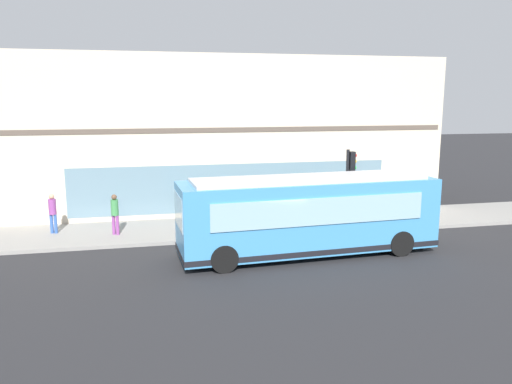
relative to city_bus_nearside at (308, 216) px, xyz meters
name	(u,v)px	position (x,y,z in m)	size (l,w,h in m)	color
ground	(264,259)	(-0.19, 1.78, -1.55)	(120.00, 120.00, 0.00)	#262628
sidewalk_curb	(242,227)	(4.48, 1.78, -1.48)	(4.13, 40.00, 0.15)	gray
building_corner	(220,132)	(11.02, 1.78, 2.54)	(9.01, 22.99, 8.19)	beige
city_bus_nearside	(308,216)	(0.00, 0.00, 0.00)	(3.13, 10.17, 3.07)	#3F8CC6
traffic_light_near_corner	(350,174)	(2.86, -2.90, 1.13)	(0.32, 0.49, 3.64)	black
fire_hydrant	(321,217)	(3.87, -1.92, -1.04)	(0.35, 0.35, 0.74)	gold
pedestrian_near_hydrant	(115,211)	(4.05, 7.48, -0.37)	(0.32, 0.32, 1.79)	#8C3F8C
pedestrian_near_building_entrance	(53,211)	(4.88, 10.17, -0.38)	(0.32, 0.32, 1.77)	#3359A5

